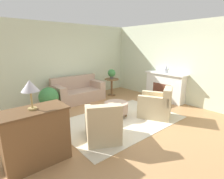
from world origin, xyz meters
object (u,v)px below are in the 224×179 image
at_px(couch, 78,92).
at_px(ottoman_table, 116,107).
at_px(armchair_right, 157,105).
at_px(dresser, 36,136).
at_px(armchair_left, 103,125).
at_px(side_table, 112,84).
at_px(potted_plant_on_side_table, 112,73).
at_px(potted_plant_floor, 49,98).
at_px(table_lamp, 30,87).
at_px(vase_mantel_near, 166,70).

bearing_deg(couch, ottoman_table, -87.48).
height_order(armchair_right, dresser, dresser).
height_order(armchair_right, ottoman_table, armchair_right).
bearing_deg(ottoman_table, armchair_left, -144.50).
xyz_separation_m(ottoman_table, side_table, (1.32, 1.77, 0.20)).
relative_size(armchair_left, side_table, 1.57).
relative_size(potted_plant_on_side_table, potted_plant_floor, 0.51).
relative_size(side_table, table_lamp, 1.41).
xyz_separation_m(ottoman_table, dresser, (-2.41, -0.64, 0.24)).
height_order(armchair_left, potted_plant_on_side_table, potted_plant_on_side_table).
bearing_deg(table_lamp, dresser, -90.00).
relative_size(couch, potted_plant_floor, 2.38).
bearing_deg(armchair_left, potted_plant_on_side_table, 46.67).
distance_m(armchair_left, side_table, 3.49).
bearing_deg(dresser, armchair_right, -2.08).
bearing_deg(ottoman_table, table_lamp, -165.08).
height_order(armchair_right, side_table, armchair_right).
distance_m(armchair_right, ottoman_table, 1.16).
xyz_separation_m(armchair_left, table_lamp, (-1.34, 0.12, 1.03)).
xyz_separation_m(dresser, vase_mantel_near, (4.79, 0.63, 0.63)).
distance_m(ottoman_table, table_lamp, 2.72).
relative_size(armchair_right, ottoman_table, 1.60).
bearing_deg(ottoman_table, side_table, 53.27).
height_order(armchair_right, potted_plant_on_side_table, potted_plant_on_side_table).
distance_m(armchair_right, vase_mantel_near, 1.86).
height_order(vase_mantel_near, potted_plant_floor, vase_mantel_near).
relative_size(ottoman_table, vase_mantel_near, 3.04).
xyz_separation_m(armchair_right, dresser, (-3.29, 0.12, 0.17)).
distance_m(ottoman_table, potted_plant_floor, 2.14).
distance_m(side_table, potted_plant_floor, 2.63).
bearing_deg(armchair_right, table_lamp, 177.92).
height_order(couch, armchair_right, couch).
xyz_separation_m(couch, armchair_left, (-0.98, -2.79, 0.01)).
bearing_deg(vase_mantel_near, couch, 140.48).
relative_size(ottoman_table, side_table, 0.98).
distance_m(vase_mantel_near, table_lamp, 4.84).
bearing_deg(armchair_right, potted_plant_on_side_table, 80.01).
bearing_deg(armchair_left, armchair_right, 0.00).
height_order(armchair_right, table_lamp, table_lamp).
bearing_deg(potted_plant_on_side_table, vase_mantel_near, -59.28).
relative_size(couch, ottoman_table, 2.64).
xyz_separation_m(dresser, potted_plant_floor, (1.10, 2.32, -0.08)).
bearing_deg(armchair_right, dresser, 177.92).
bearing_deg(table_lamp, vase_mantel_near, 7.48).
bearing_deg(potted_plant_on_side_table, ottoman_table, -126.73).
height_order(side_table, dresser, dresser).
distance_m(armchair_right, side_table, 2.58).
xyz_separation_m(side_table, vase_mantel_near, (1.06, -1.79, 0.66)).
height_order(potted_plant_floor, table_lamp, table_lamp).
bearing_deg(dresser, couch, 49.02).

